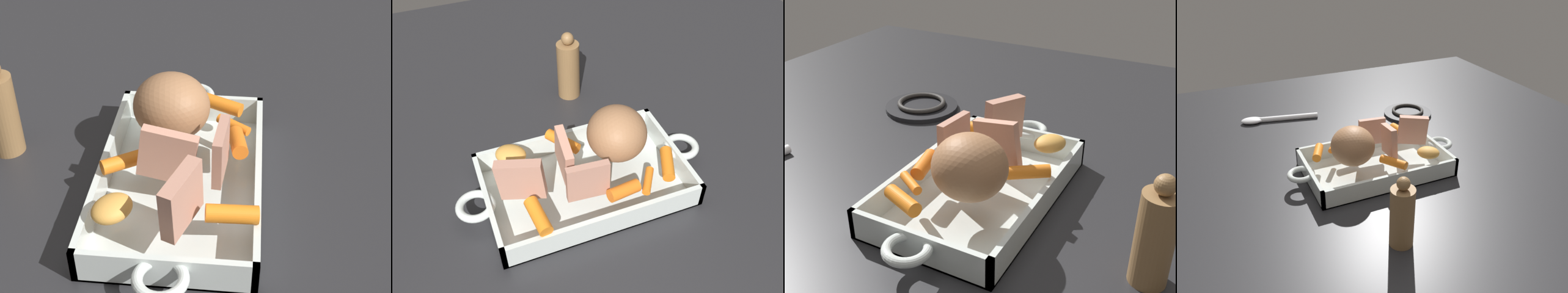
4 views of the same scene
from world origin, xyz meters
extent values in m
plane|color=#232326|center=(0.00, 0.00, 0.00)|extent=(1.66, 1.66, 0.00)
cube|color=silver|center=(0.00, 0.00, 0.00)|extent=(0.37, 0.23, 0.01)
cube|color=silver|center=(0.00, 0.11, 0.02)|extent=(0.37, 0.01, 0.05)
cube|color=silver|center=(0.00, -0.11, 0.02)|extent=(0.37, 0.01, 0.05)
cube|color=silver|center=(0.18, 0.00, 0.02)|extent=(0.01, 0.23, 0.05)
cube|color=silver|center=(-0.18, 0.00, 0.02)|extent=(0.01, 0.23, 0.05)
torus|color=silver|center=(0.20, 0.00, 0.04)|extent=(0.07, 0.07, 0.01)
torus|color=silver|center=(-0.20, 0.00, 0.04)|extent=(0.07, 0.07, 0.01)
ellipsoid|color=#9B6945|center=(-0.07, -0.02, 0.10)|extent=(0.13, 0.14, 0.10)
cube|color=tan|center=(0.12, 0.02, 0.09)|extent=(0.08, 0.05, 0.08)
cube|color=tan|center=(0.03, -0.01, 0.09)|extent=(0.02, 0.09, 0.09)
cube|color=tan|center=(0.02, 0.06, 0.09)|extent=(0.07, 0.02, 0.07)
cylinder|color=orange|center=(0.02, -0.07, 0.06)|extent=(0.06, 0.07, 0.02)
cylinder|color=orange|center=(-0.14, 0.05, 0.06)|extent=(0.05, 0.07, 0.02)
cylinder|color=orange|center=(-0.09, 0.07, 0.06)|extent=(0.04, 0.05, 0.02)
cylinder|color=orange|center=(0.11, 0.08, 0.06)|extent=(0.03, 0.07, 0.03)
cylinder|color=orange|center=(-0.04, 0.08, 0.06)|extent=(0.06, 0.03, 0.03)
ellipsoid|color=gold|center=(0.12, -0.07, 0.06)|extent=(0.07, 0.07, 0.03)
cylinder|color=olive|center=(-0.07, -0.28, 0.07)|extent=(0.05, 0.05, 0.13)
camera|label=1|loc=(0.65, 0.08, 0.57)|focal=54.78mm
camera|label=2|loc=(0.20, 0.52, 0.65)|focal=41.73mm
camera|label=3|loc=(-0.60, -0.32, 0.45)|focal=45.70mm
camera|label=4|loc=(-0.38, -0.83, 0.56)|focal=36.84mm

